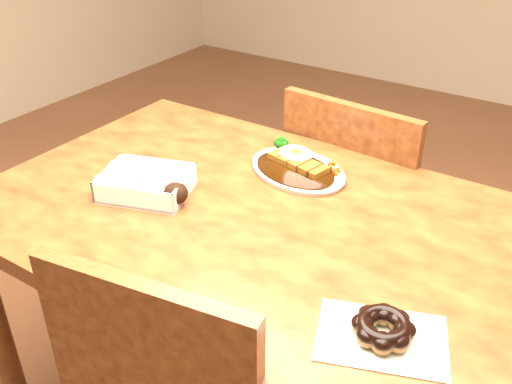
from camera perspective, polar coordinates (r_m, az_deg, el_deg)
The scene contains 5 objects.
table at distance 1.30m, azimuth -0.79°, elevation -5.54°, with size 1.20×0.80×0.75m.
chair_far at distance 1.77m, azimuth 10.46°, elevation -2.03°, with size 0.45×0.45×0.87m.
katsu_curry_plate at distance 1.40m, azimuth 4.15°, elevation 2.55°, with size 0.30×0.25×0.05m.
donut_box at distance 1.32m, azimuth -11.15°, elevation 0.95°, with size 0.24×0.20×0.06m.
pon_de_ring at distance 0.95m, azimuth 12.58°, elevation -13.22°, with size 0.24×0.21×0.04m.
Camera 1 is at (0.59, -0.87, 1.42)m, focal length 40.00 mm.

